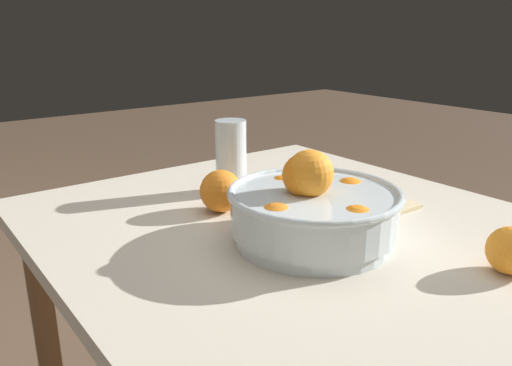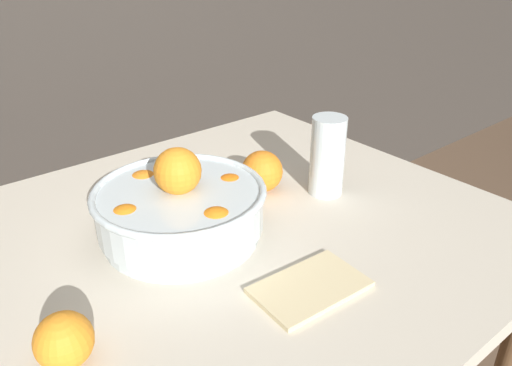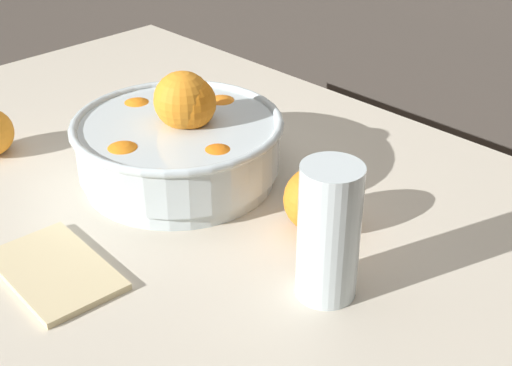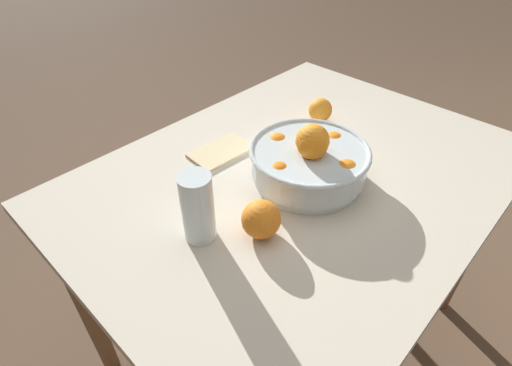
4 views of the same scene
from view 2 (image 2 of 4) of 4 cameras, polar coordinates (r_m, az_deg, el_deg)
name	(u,v)px [view 2 (image 2 of 4)]	position (r m, az deg, el deg)	size (l,w,h in m)	color
dining_table	(188,290)	(0.88, -7.77, -12.07)	(1.14, 0.85, 0.75)	beige
fruit_bowl	(180,207)	(0.83, -8.64, -2.73)	(0.29, 0.29, 0.16)	silver
juice_glass	(327,161)	(0.97, 8.13, 2.56)	(0.07, 0.07, 0.16)	#F4A314
orange_loose_near_bowl	(64,341)	(0.65, -21.09, -16.46)	(0.07, 0.07, 0.07)	orange
orange_loose_front	(262,171)	(0.98, 0.69, 1.35)	(0.08, 0.08, 0.08)	orange
napkin	(310,287)	(0.74, 6.18, -11.76)	(0.16, 0.10, 0.01)	beige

